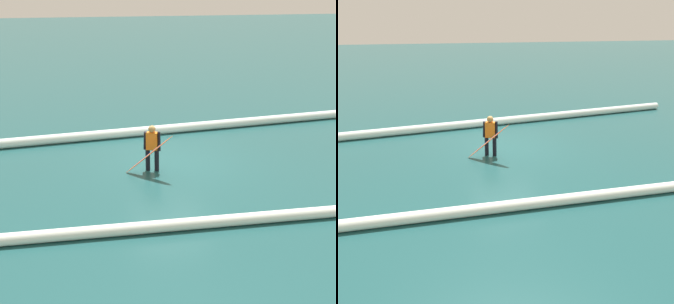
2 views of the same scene
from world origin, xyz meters
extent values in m
plane|color=#1C4D4E|center=(0.00, 0.00, 0.00)|extent=(157.83, 157.83, 0.00)
cylinder|color=black|center=(0.57, 0.69, 0.34)|extent=(0.14, 0.14, 0.68)
cylinder|color=black|center=(0.82, 0.57, 0.34)|extent=(0.14, 0.14, 0.68)
cube|color=orange|center=(0.70, 0.63, 0.95)|extent=(0.39, 0.32, 0.54)
sphere|color=#B18549|center=(0.70, 0.63, 1.32)|extent=(0.22, 0.22, 0.22)
cylinder|color=black|center=(0.50, 0.72, 0.95)|extent=(0.09, 0.12, 0.59)
cylinder|color=black|center=(0.89, 0.54, 0.95)|extent=(0.09, 0.20, 0.59)
ellipsoid|color=#E55926|center=(0.87, 1.02, 0.66)|extent=(1.41, 0.93, 1.34)
ellipsoid|color=blue|center=(0.87, 1.02, 0.66)|extent=(1.09, 0.67, 1.08)
cylinder|color=white|center=(2.18, -2.84, 0.17)|extent=(23.80, 2.11, 0.35)
cylinder|color=white|center=(-0.56, 4.55, 0.14)|extent=(24.76, 1.56, 0.29)
camera|label=1|loc=(3.30, 13.89, 5.32)|focal=50.52mm
camera|label=2|loc=(3.24, 11.40, 4.31)|focal=35.83mm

